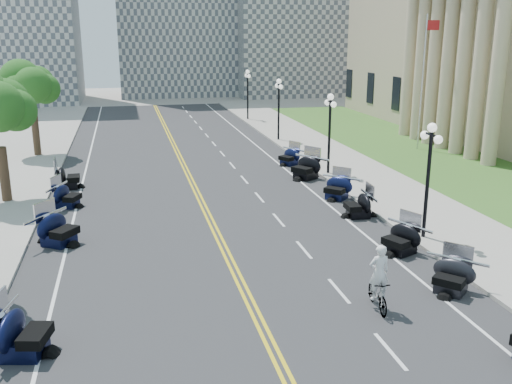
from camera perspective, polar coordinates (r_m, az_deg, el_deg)
ground at (r=19.46m, az=-0.70°, el=-10.79°), size 160.00×160.00×0.00m
road at (r=28.62m, az=-4.98°, el=-2.03°), size 16.00×90.00×0.01m
centerline_yellow_a at (r=28.60m, az=-5.22°, el=-2.03°), size 0.12×90.00×0.00m
centerline_yellow_b at (r=28.63m, az=-4.74°, el=-2.00°), size 0.12×90.00×0.00m
edge_line_north at (r=30.12m, az=7.16°, el=-1.18°), size 0.12×90.00×0.00m
edge_line_south at (r=28.51m, az=-17.83°, el=-2.80°), size 0.12×90.00×0.00m
lane_dash_5 at (r=17.09m, az=13.26°, el=-15.22°), size 0.12×2.00×0.00m
lane_dash_6 at (r=20.30m, az=8.29°, el=-9.75°), size 0.12×2.00×0.00m
lane_dash_7 at (r=23.76m, az=4.82°, el=-5.77°), size 0.12×2.00×0.00m
lane_dash_8 at (r=27.36m, az=2.28°, el=-2.80°), size 0.12×2.00×0.00m
lane_dash_9 at (r=31.06m, az=0.34°, el=-0.53°), size 0.12×2.00×0.00m
lane_dash_10 at (r=34.83m, az=-1.17°, el=1.25°), size 0.12×2.00×0.00m
lane_dash_11 at (r=38.65m, az=-2.39°, el=2.68°), size 0.12×2.00×0.00m
lane_dash_12 at (r=42.49m, az=-3.39°, el=3.86°), size 0.12×2.00×0.00m
lane_dash_13 at (r=46.37m, az=-4.23°, el=4.83°), size 0.12×2.00×0.00m
lane_dash_14 at (r=50.26m, az=-4.94°, el=5.66°), size 0.12×2.00×0.00m
lane_dash_15 at (r=54.17m, az=-5.55°, el=6.37°), size 0.12×2.00×0.00m
lane_dash_16 at (r=58.09m, az=-6.08°, el=6.98°), size 0.12×2.00×0.00m
lane_dash_17 at (r=62.02m, az=-6.54°, el=7.51°), size 0.12×2.00×0.00m
lane_dash_18 at (r=65.96m, az=-6.95°, el=7.98°), size 0.12×2.00×0.00m
lane_dash_19 at (r=69.91m, az=-7.31°, el=8.39°), size 0.12×2.00×0.00m
sidewalk_north at (r=31.71m, az=14.15°, el=-0.56°), size 5.00×90.00×0.15m
lawn at (r=41.83m, az=17.80°, el=3.00°), size 9.00×60.00×0.10m
distant_block_c at (r=85.99m, az=4.60°, el=17.13°), size 20.00×14.00×22.00m
street_lamp_2 at (r=25.10m, az=16.78°, el=0.99°), size 0.50×1.20×4.90m
street_lamp_3 at (r=35.76m, az=7.35°, el=5.75°), size 0.50×1.20×4.90m
street_lamp_4 at (r=47.07m, az=2.28°, el=8.22°), size 0.50×1.20×4.90m
street_lamp_5 at (r=58.65m, az=-0.84°, el=9.69°), size 0.50×1.20×4.90m
flagpole at (r=44.80m, az=16.29°, el=10.33°), size 1.10×0.20×10.00m
tree_4 at (r=43.67m, az=-21.55°, el=9.42°), size 4.80×4.80×9.20m
motorcycle_n_5 at (r=20.87m, az=19.00°, el=-7.83°), size 2.63×2.63×1.30m
motorcycle_n_6 at (r=23.85m, az=14.28°, el=-4.43°), size 2.54×2.54×1.35m
motorcycle_n_7 at (r=28.05m, az=10.21°, el=-1.18°), size 2.01×2.01×1.33m
motorcycle_n_8 at (r=30.96m, az=8.11°, el=0.52°), size 2.71×2.71×1.34m
motorcycle_n_9 at (r=35.01m, az=5.00°, el=2.56°), size 3.08×3.08×1.56m
motorcycle_n_10 at (r=38.71m, az=3.34°, el=3.63°), size 2.46×2.46×1.26m
motorcycle_s_5 at (r=17.38m, az=-22.31°, el=-12.73°), size 2.55×2.55×1.49m
motorcycle_s_7 at (r=25.42m, az=-19.19°, el=-3.39°), size 3.00×3.00×1.51m
motorcycle_s_8 at (r=30.76m, az=-18.41°, el=-0.26°), size 2.47×2.47×1.32m
motorcycle_s_9 at (r=34.43m, az=-18.35°, el=1.51°), size 2.17×2.17×1.46m
bicycle at (r=19.07m, az=12.07°, el=-9.93°), size 0.69×1.83×1.08m
cyclist_rider at (r=18.49m, az=12.33°, el=-5.81°), size 0.68×0.45×1.87m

